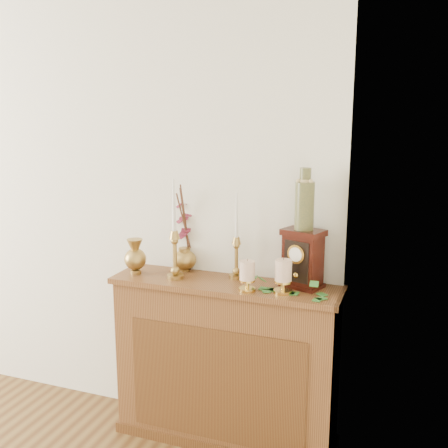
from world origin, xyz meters
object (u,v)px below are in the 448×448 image
at_px(candlestick_left, 175,247).
at_px(ginger_jar, 185,231).
at_px(candlestick_center, 236,251).
at_px(bud_vase, 135,257).
at_px(mantel_clock, 302,259).
at_px(ceramic_vase, 305,202).

bearing_deg(candlestick_left, ginger_jar, 97.37).
xyz_separation_m(candlestick_center, bud_vase, (-0.55, -0.12, -0.06)).
height_order(bud_vase, mantel_clock, mantel_clock).
bearing_deg(bud_vase, mantel_clock, 6.03).
height_order(candlestick_center, ginger_jar, ginger_jar).
relative_size(mantel_clock, ceramic_vase, 0.97).
distance_m(bud_vase, ginger_jar, 0.31).
bearing_deg(candlestick_center, ginger_jar, 168.97).
xyz_separation_m(candlestick_left, bud_vase, (-0.25, 0.00, -0.08)).
distance_m(bud_vase, mantel_clock, 0.92).
xyz_separation_m(bud_vase, mantel_clock, (0.92, 0.10, 0.05)).
distance_m(candlestick_left, mantel_clock, 0.68).
relative_size(candlestick_center, ginger_jar, 0.94).
bearing_deg(candlestick_left, candlestick_center, 21.44).
relative_size(candlestick_left, candlestick_center, 1.16).
distance_m(candlestick_center, bud_vase, 0.57).
xyz_separation_m(ginger_jar, ceramic_vase, (0.70, -0.08, 0.22)).
bearing_deg(ceramic_vase, candlestick_left, -171.17).
xyz_separation_m(bud_vase, ceramic_vase, (0.92, 0.10, 0.34)).
height_order(candlestick_left, candlestick_center, candlestick_left).
bearing_deg(ceramic_vase, ginger_jar, 173.36).
bearing_deg(ginger_jar, candlestick_center, -11.03).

